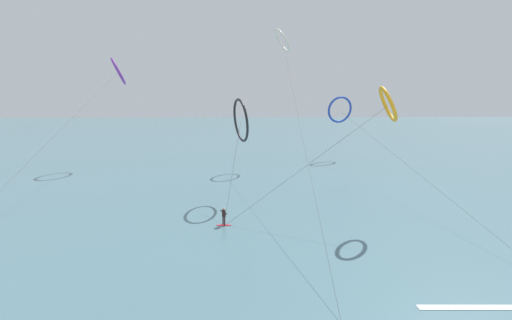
% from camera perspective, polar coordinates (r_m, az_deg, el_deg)
% --- Properties ---
extents(sea_water, '(400.00, 200.00, 0.08)m').
position_cam_1_polar(sea_water, '(116.57, -1.34, 3.91)').
color(sea_water, '#476B75').
rests_on(sea_water, ground).
extents(surfer_crimson, '(1.40, 0.72, 1.70)m').
position_cam_1_polar(surfer_crimson, '(34.46, -4.97, -8.82)').
color(surfer_crimson, red).
rests_on(surfer_crimson, ground).
extents(kite_ivory, '(3.34, 51.94, 23.43)m').
position_cam_1_polar(kite_ivory, '(67.53, 4.09, 17.84)').
color(kite_ivory, silver).
rests_on(kite_ivory, ground).
extents(kite_violet, '(3.78, 47.35, 18.26)m').
position_cam_1_polar(kite_violet, '(68.14, -20.43, 12.64)').
color(kite_violet, purple).
rests_on(kite_violet, ground).
extents(kite_charcoal, '(2.68, 11.58, 11.61)m').
position_cam_1_polar(kite_charcoal, '(41.79, -2.37, 6.11)').
color(kite_charcoal, black).
rests_on(kite_charcoal, ground).
extents(kite_amber, '(16.26, 3.80, 12.77)m').
position_cam_1_polar(kite_amber, '(36.29, 19.60, 8.08)').
color(kite_amber, orange).
rests_on(kite_amber, ground).
extents(kite_cobalt, '(5.23, 51.76, 11.93)m').
position_cam_1_polar(kite_cobalt, '(72.01, 12.78, 7.55)').
color(kite_cobalt, '#2647B7').
rests_on(kite_cobalt, ground).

